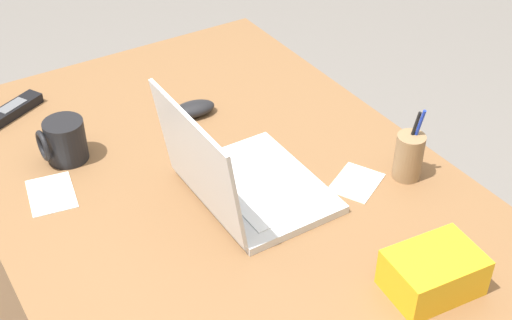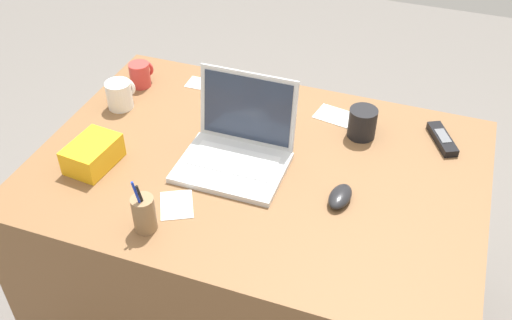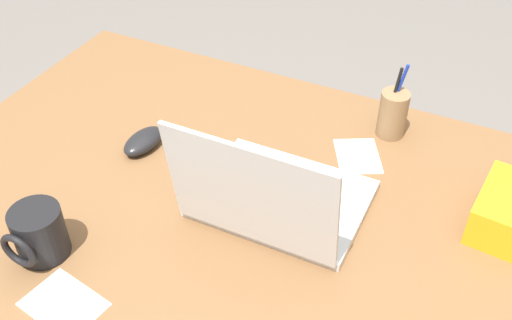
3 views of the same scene
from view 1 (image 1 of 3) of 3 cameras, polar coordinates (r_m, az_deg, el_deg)
desk at (r=1.77m, az=-2.46°, el=-11.44°), size 1.34×0.94×0.75m
laptop at (r=1.43m, az=-1.34°, el=-1.63°), size 0.31×0.28×0.25m
computer_mouse at (r=1.72m, az=-5.09°, el=4.16°), size 0.07×0.11×0.03m
coffee_mug_tall at (r=1.60m, az=-15.35°, el=1.51°), size 0.09×0.10×0.10m
cordless_phone at (r=1.82m, az=-19.17°, el=3.88°), size 0.11×0.16×0.03m
pen_holder at (r=1.53m, az=12.33°, el=0.33°), size 0.06×0.06×0.17m
snack_bag at (r=1.29m, az=14.22°, el=-8.87°), size 0.13×0.17×0.08m
paper_note_left at (r=1.52m, az=8.17°, el=-1.82°), size 0.13×0.14×0.00m
paper_note_right at (r=1.54m, az=-16.32°, el=-2.67°), size 0.14×0.11×0.00m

